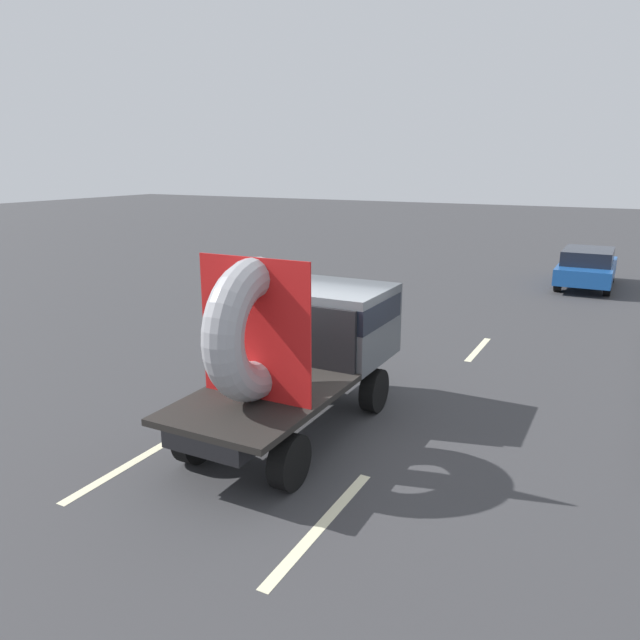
% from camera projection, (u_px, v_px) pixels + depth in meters
% --- Properties ---
extents(ground_plane, '(120.00, 120.00, 0.00)m').
position_uv_depth(ground_plane, '(327.00, 424.00, 10.74)').
color(ground_plane, '#38383A').
extents(flatbed_truck, '(2.02, 5.00, 3.21)m').
position_uv_depth(flatbed_truck, '(307.00, 339.00, 10.42)').
color(flatbed_truck, black).
rests_on(flatbed_truck, ground_plane).
extents(distant_sedan, '(1.88, 4.38, 1.43)m').
position_uv_depth(distant_sedan, '(587.00, 267.00, 22.40)').
color(distant_sedan, black).
rests_on(distant_sedan, ground_plane).
extents(lane_dash_left_near, '(0.16, 2.73, 0.01)m').
position_uv_depth(lane_dash_left_near, '(133.00, 462.00, 9.36)').
color(lane_dash_left_near, beige).
rests_on(lane_dash_left_near, ground_plane).
extents(lane_dash_left_far, '(0.16, 2.63, 0.01)m').
position_uv_depth(lane_dash_left_far, '(355.00, 332.00, 16.52)').
color(lane_dash_left_far, beige).
rests_on(lane_dash_left_far, ground_plane).
extents(lane_dash_right_near, '(0.16, 2.83, 0.01)m').
position_uv_depth(lane_dash_right_near, '(322.00, 525.00, 7.74)').
color(lane_dash_right_near, beige).
rests_on(lane_dash_right_near, ground_plane).
extents(lane_dash_right_far, '(0.16, 2.15, 0.01)m').
position_uv_depth(lane_dash_right_far, '(478.00, 349.00, 15.02)').
color(lane_dash_right_far, beige).
rests_on(lane_dash_right_far, ground_plane).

